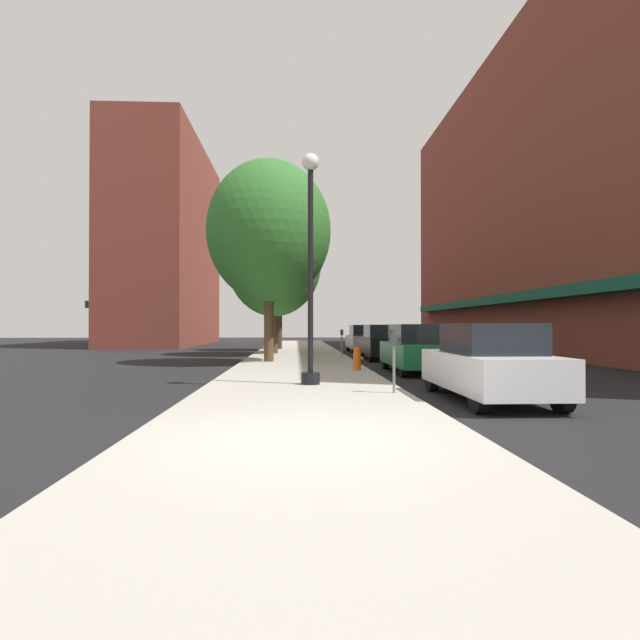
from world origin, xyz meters
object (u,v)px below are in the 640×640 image
tree_mid (274,262)px  car_white (488,363)px  car_black (383,343)px  car_silver (364,339)px  fire_hydrant (357,358)px  tree_near (269,231)px  parking_meter_near (342,340)px  parking_meter_far (394,355)px  tree_far (279,275)px  car_green (416,349)px  lamppost (311,263)px

tree_mid → car_white: 18.27m
tree_mid → car_black: bearing=-34.7°
tree_mid → car_silver: 7.44m
fire_hydrant → tree_near: 7.36m
car_white → parking_meter_near: bearing=100.4°
car_white → car_silver: same height
parking_meter_far → car_black: bearing=81.3°
tree_far → car_black: tree_far is taller
parking_meter_far → tree_mid: bearing=101.5°
car_green → fire_hydrant: bearing=-172.1°
fire_hydrant → parking_meter_far: (0.12, -5.81, 0.43)m
parking_meter_far → tree_far: tree_far is taller
fire_hydrant → tree_far: bearing=101.2°
parking_meter_near → car_black: (1.95, 0.03, -0.14)m
lamppost → tree_near: tree_near is taller
lamppost → car_silver: (3.75, 17.77, -2.39)m
tree_near → car_silver: 11.77m
fire_hydrant → tree_far: size_ratio=0.11×
lamppost → parking_meter_far: lamppost is taller
fire_hydrant → car_silver: 13.88m
parking_meter_far → tree_mid: (-3.35, 16.49, 4.10)m
tree_near → tree_mid: tree_near is taller
tree_near → parking_meter_far: bearing=-71.9°
fire_hydrant → tree_near: bearing=126.4°
parking_meter_near → fire_hydrant: bearing=-91.0°
tree_far → car_silver: size_ratio=1.66×
tree_mid → parking_meter_near: bearing=-47.9°
lamppost → tree_mid: bearing=96.0°
tree_far → car_green: 16.95m
lamppost → tree_mid: size_ratio=0.75×
lamppost → tree_far: (-1.46, 19.88, 1.67)m
fire_hydrant → parking_meter_near: size_ratio=0.60×
car_white → lamppost: bearing=151.1°
lamppost → parking_meter_far: bearing=-44.5°
car_silver → car_green: bearing=-89.9°
tree_far → car_white: 23.09m
parking_meter_far → tree_far: size_ratio=0.18×
parking_meter_near → car_white: bearing=-81.6°
fire_hydrant → tree_far: 16.72m
fire_hydrant → parking_meter_far: parking_meter_far is taller
car_silver → fire_hydrant: bearing=-98.4°
tree_near → tree_far: bearing=89.8°
tree_far → car_green: tree_far is taller
lamppost → car_white: lamppost is taller
lamppost → car_green: size_ratio=1.37×
fire_hydrant → tree_mid: (-3.23, 10.68, 4.53)m
parking_meter_near → parking_meter_far: bearing=-90.0°
fire_hydrant → tree_mid: 12.04m
parking_meter_near → tree_mid: size_ratio=0.17×
tree_near → car_silver: bearing=60.8°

